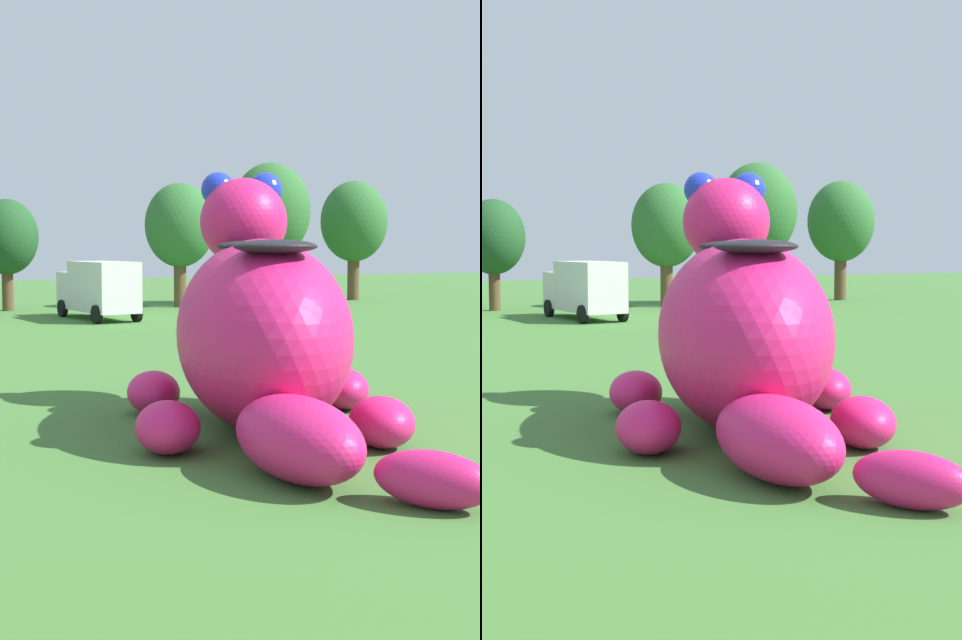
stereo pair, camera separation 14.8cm
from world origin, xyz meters
TOP-DOWN VIEW (x-y plane):
  - ground_plane at (0.00, 0.00)m, footprint 160.00×160.00m
  - giant_inflatable_creature at (0.29, 0.45)m, footprint 6.80×11.00m
  - box_truck at (4.89, 27.55)m, footprint 2.90×6.57m
  - tree_centre at (1.89, 35.57)m, footprint 3.61×3.61m
  - tree_centre_right at (11.96, 34.03)m, footprint 4.24×4.24m
  - tree_mid_right at (18.13, 33.90)m, footprint 5.07×5.07m
  - tree_right at (25.41, 35.40)m, footprint 4.61×4.61m

SIDE VIEW (x-z plane):
  - ground_plane at x=0.00m, z-range 0.00..0.00m
  - box_truck at x=4.89m, z-range 0.13..3.08m
  - giant_inflatable_creature at x=0.29m, z-range -0.73..4.73m
  - tree_centre at x=1.89m, z-range 0.99..7.40m
  - tree_centre_right at x=11.96m, z-range 1.16..8.69m
  - tree_right at x=25.41m, z-range 1.26..9.43m
  - tree_mid_right at x=18.13m, z-range 1.39..10.38m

